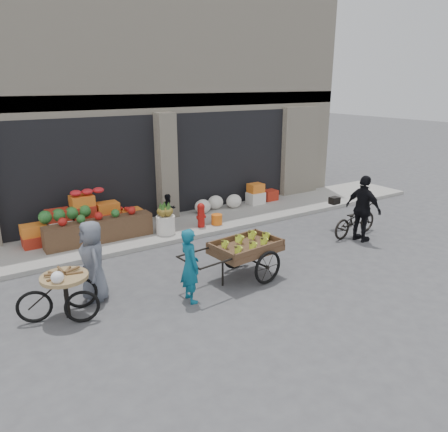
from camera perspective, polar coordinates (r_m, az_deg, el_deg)
ground at (r=9.76m, az=5.84°, el=-8.02°), size 80.00×80.00×0.00m
sidewalk at (r=12.95m, az=-5.55°, el=-1.28°), size 18.00×2.20×0.12m
building at (r=15.91m, az=-12.71°, el=13.99°), size 14.00×6.45×7.00m
fruit_display at (r=12.15m, az=-16.68°, el=-0.17°), size 3.10×1.12×1.24m
pineapple_bin at (r=12.11m, az=-7.63°, el=-1.12°), size 0.52×0.52×0.50m
fire_hydrant at (r=12.51m, az=-3.02°, el=0.25°), size 0.22×0.22×0.71m
orange_bucket at (r=12.79m, az=-0.95°, el=-0.45°), size 0.32×0.32×0.30m
right_bay_goods at (r=14.65m, az=2.40°, el=2.40°), size 3.35×0.60×0.70m
seated_person at (r=12.73m, az=-7.22°, el=0.81°), size 0.51×0.43×0.93m
banana_cart at (r=9.41m, az=2.62°, el=-3.91°), size 2.58×1.27×1.04m
vendor_woman at (r=8.49m, az=-4.48°, el=-6.47°), size 0.38×0.56×1.49m
tricycle_cart at (r=8.46m, az=-20.04°, el=-8.96°), size 1.46×1.01×0.95m
vendor_grey at (r=8.89m, az=-16.76°, el=-5.62°), size 0.57×0.83×1.62m
bicycle at (r=12.69m, az=16.74°, el=-0.48°), size 1.76×0.74×0.90m
cyclist at (r=12.18m, az=17.72°, el=0.89°), size 0.53×1.09×1.80m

